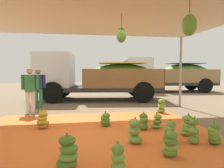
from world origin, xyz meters
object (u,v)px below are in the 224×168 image
Objects in this scene: cargo_truck_far at (167,74)px; worker_0 at (30,87)px; worker_1 at (38,85)px; banana_bunch_10 at (143,122)px; banana_bunch_2 at (118,158)px; banana_bunch_9 at (135,132)px; banana_bunch_11 at (171,145)px; banana_bunch_12 at (157,122)px; banana_bunch_13 at (105,120)px; banana_bunch_0 at (194,132)px; banana_bunch_6 at (170,132)px; banana_bunch_8 at (214,134)px; banana_bunch_3 at (188,126)px; cargo_truck_main at (95,76)px; banana_bunch_7 at (68,153)px; banana_bunch_5 at (44,118)px; banana_bunch_1 at (161,106)px; banana_bunch_4 at (42,121)px.

cargo_truck_far is 4.05× the size of worker_0.
banana_bunch_10 is at bearing -49.43° from worker_1.
banana_bunch_2 is 1.30m from banana_bunch_9.
banana_bunch_9 is 0.34× the size of worker_1.
banana_bunch_11 is at bearing 20.74° from banana_bunch_2.
banana_bunch_13 is (-1.29, 0.47, -0.00)m from banana_bunch_12.
banana_bunch_0 is at bearing -57.95° from banana_bunch_10.
banana_bunch_11 reaches higher than banana_bunch_6.
banana_bunch_8 is 1.12× the size of banana_bunch_12.
banana_bunch_12 is at bearing -35.66° from worker_0.
banana_bunch_3 is 1.06× the size of banana_bunch_8.
banana_bunch_6 is 0.91× the size of banana_bunch_9.
banana_bunch_7 is at bearing -98.09° from cargo_truck_main.
banana_bunch_13 is at bearing 86.45° from banana_bunch_2.
banana_bunch_12 is 1.04× the size of banana_bunch_13.
banana_bunch_9 is at bearing 34.99° from banana_bunch_7.
banana_bunch_9 reaches higher than banana_bunch_2.
banana_bunch_9 reaches higher than banana_bunch_3.
banana_bunch_5 is 0.99× the size of banana_bunch_8.
cargo_truck_main is (-0.97, 6.85, 1.00)m from banana_bunch_6.
banana_bunch_2 is 1.07× the size of banana_bunch_12.
cargo_truck_main is at bearing 104.42° from banana_bunch_8.
banana_bunch_13 is (-1.15, 1.51, -0.05)m from banana_bunch_6.
banana_bunch_0 is at bearing -32.39° from banana_bunch_5.
banana_bunch_13 is (-2.01, 1.76, -0.03)m from banana_bunch_8.
banana_bunch_3 is at bearing -99.32° from banana_bunch_1.
worker_0 is at bearing 115.04° from banana_bunch_2.
cargo_truck_far reaches higher than banana_bunch_0.
banana_bunch_2 is 0.07× the size of cargo_truck_main.
banana_bunch_7 is 1.62m from banana_bunch_9.
cargo_truck_main reaches higher than banana_bunch_10.
banana_bunch_9 is 1.26× the size of banana_bunch_12.
worker_1 is at bearing 120.24° from banana_bunch_9.
banana_bunch_0 is 1.14× the size of banana_bunch_11.
banana_bunch_4 reaches higher than banana_bunch_2.
banana_bunch_8 is at bearing -14.15° from banana_bunch_0.
banana_bunch_7 is at bearing -111.05° from banana_bunch_13.
banana_bunch_10 is 4.30m from worker_0.
worker_0 is at bearing -128.96° from cargo_truck_main.
cargo_truck_main is at bearing 98.04° from banana_bunch_6.
banana_bunch_4 is 0.40m from banana_bunch_5.
worker_1 reaches higher than banana_bunch_3.
banana_bunch_1 is at bearing 15.34° from banana_bunch_5.
banana_bunch_3 is 1.08m from banana_bunch_10.
cargo_truck_main reaches higher than banana_bunch_0.
banana_bunch_1 is 1.09× the size of banana_bunch_5.
banana_bunch_10 is 0.94× the size of banana_bunch_11.
banana_bunch_0 is at bearing -10.91° from banana_bunch_9.
banana_bunch_13 is at bearing -92.00° from cargo_truck_main.
banana_bunch_5 is at bearing -164.66° from banana_bunch_1.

